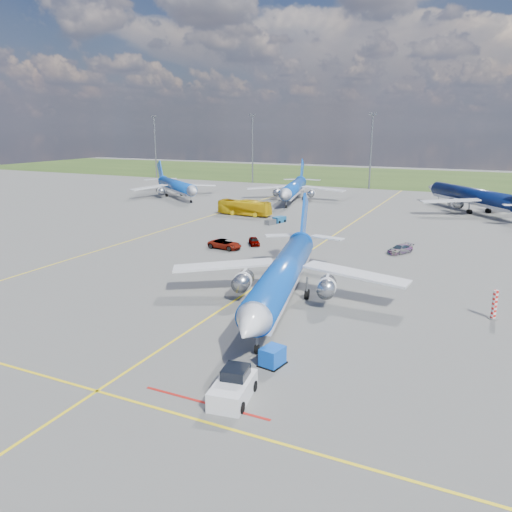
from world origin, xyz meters
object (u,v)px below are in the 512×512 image
at_px(warning_post, 495,305).
at_px(main_airliner, 283,304).
at_px(service_car_c, 400,249).
at_px(bg_jet_n, 471,212).
at_px(uld_container, 272,356).
at_px(bg_jet_nw, 177,197).
at_px(baggage_tug_c, 276,220).
at_px(service_car_b, 225,244).
at_px(apron_bus, 244,208).
at_px(service_car_a, 254,241).
at_px(pushback_tug, 233,387).
at_px(bg_jet_nnw, 294,201).

height_order(warning_post, main_airliner, main_airliner).
bearing_deg(service_car_c, bg_jet_n, 110.58).
bearing_deg(uld_container, main_airliner, 119.27).
xyz_separation_m(bg_jet_nw, baggage_tug_c, (39.12, -22.75, 0.55)).
xyz_separation_m(uld_container, service_car_b, (-22.58, 33.09, -0.00)).
distance_m(bg_jet_nw, service_car_b, 61.26).
height_order(bg_jet_n, apron_bus, bg_jet_n).
bearing_deg(apron_bus, main_airliner, -147.71).
xyz_separation_m(warning_post, service_car_b, (-38.64, 14.40, -0.74)).
relative_size(warning_post, service_car_a, 0.80).
bearing_deg(service_car_c, baggage_tug_c, -178.15).
bearing_deg(bg_jet_n, warning_post, 55.31).
distance_m(bg_jet_n, main_airliner, 76.23).
bearing_deg(pushback_tug, service_car_b, 110.57).
bearing_deg(service_car_b, apron_bus, 26.13).
height_order(service_car_a, baggage_tug_c, service_car_a).
distance_m(pushback_tug, baggage_tug_c, 66.56).
height_order(uld_container, service_car_b, same).
relative_size(warning_post, service_car_c, 0.66).
distance_m(bg_jet_n, service_car_b, 64.43).
height_order(warning_post, uld_container, warning_post).
height_order(uld_container, service_car_c, uld_container).
height_order(bg_jet_nw, baggage_tug_c, bg_jet_nw).
height_order(bg_jet_n, service_car_b, bg_jet_n).
height_order(apron_bus, service_car_b, apron_bus).
bearing_deg(bg_jet_nnw, service_car_c, -64.89).
height_order(main_airliner, baggage_tug_c, main_airliner).
bearing_deg(service_car_a, uld_container, -96.39).
xyz_separation_m(main_airliner, pushback_tug, (4.21, -19.41, 0.87)).
height_order(apron_bus, service_car_a, apron_bus).
bearing_deg(baggage_tug_c, apron_bus, 167.75).
bearing_deg(bg_jet_n, uld_container, 44.00).
bearing_deg(service_car_a, warning_post, -61.75).
bearing_deg(service_car_b, pushback_tug, -145.12).
bearing_deg(bg_jet_nw, bg_jet_n, -45.52).
bearing_deg(apron_bus, uld_container, -150.10).
height_order(bg_jet_n, service_car_c, bg_jet_n).
bearing_deg(pushback_tug, uld_container, 76.49).
bearing_deg(service_car_a, pushback_tug, -100.18).
bearing_deg(main_airliner, uld_container, -83.18).
distance_m(bg_jet_nnw, service_car_a, 50.52).
relative_size(bg_jet_nw, main_airliner, 0.91).
bearing_deg(service_car_b, main_airliner, -132.22).
bearing_deg(bg_jet_n, apron_bus, -8.27).
relative_size(service_car_b, service_car_c, 1.19).
relative_size(bg_jet_nw, service_car_c, 7.44).
xyz_separation_m(pushback_tug, service_car_b, (-22.12, 38.97, -0.11)).
bearing_deg(main_airliner, bg_jet_nw, 119.33).
xyz_separation_m(service_car_b, service_car_c, (25.50, 8.92, -0.09)).
bearing_deg(uld_container, bg_jet_nnw, 120.31).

